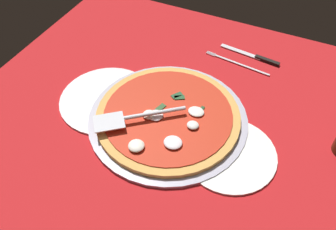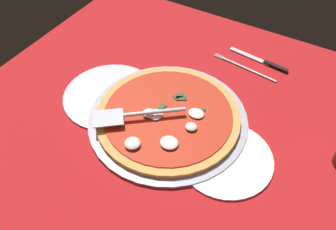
{
  "view_description": "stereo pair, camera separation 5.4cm",
  "coord_description": "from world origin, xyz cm",
  "px_view_note": "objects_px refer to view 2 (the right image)",
  "views": [
    {
      "loc": [
        26.15,
        -52.43,
        68.27
      ],
      "look_at": [
        0.56,
        2.2,
        2.31
      ],
      "focal_mm": 38.06,
      "sensor_mm": 36.0,
      "label": 1
    },
    {
      "loc": [
        30.94,
        -49.92,
        68.27
      ],
      "look_at": [
        0.56,
        2.2,
        2.31
      ],
      "focal_mm": 38.06,
      "sensor_mm": 36.0,
      "label": 2
    }
  ],
  "objects_px": {
    "dinner_plate_right": "(226,159)",
    "place_setting_far": "(254,65)",
    "dinner_plate_left": "(111,96)",
    "pizza": "(168,116)",
    "pizza_server": "(134,115)"
  },
  "relations": [
    {
      "from": "dinner_plate_left",
      "to": "place_setting_far",
      "type": "xyz_separation_m",
      "value": [
        0.29,
        0.32,
        -0.0
      ]
    },
    {
      "from": "dinner_plate_left",
      "to": "pizza",
      "type": "xyz_separation_m",
      "value": [
        0.18,
        0.0,
        0.02
      ]
    },
    {
      "from": "pizza_server",
      "to": "place_setting_far",
      "type": "xyz_separation_m",
      "value": [
        0.17,
        0.37,
        -0.04
      ]
    },
    {
      "from": "pizza_server",
      "to": "place_setting_far",
      "type": "relative_size",
      "value": 0.9
    },
    {
      "from": "pizza",
      "to": "pizza_server",
      "type": "relative_size",
      "value": 1.85
    },
    {
      "from": "dinner_plate_left",
      "to": "pizza",
      "type": "distance_m",
      "value": 0.18
    },
    {
      "from": "dinner_plate_right",
      "to": "pizza_server",
      "type": "bearing_deg",
      "value": -175.01
    },
    {
      "from": "dinner_plate_right",
      "to": "place_setting_far",
      "type": "xyz_separation_m",
      "value": [
        -0.07,
        0.35,
        -0.0
      ]
    },
    {
      "from": "dinner_plate_right",
      "to": "place_setting_far",
      "type": "distance_m",
      "value": 0.36
    },
    {
      "from": "dinner_plate_left",
      "to": "pizza_server",
      "type": "bearing_deg",
      "value": -24.92
    },
    {
      "from": "pizza",
      "to": "place_setting_far",
      "type": "distance_m",
      "value": 0.34
    },
    {
      "from": "dinner_plate_left",
      "to": "dinner_plate_right",
      "type": "bearing_deg",
      "value": -5.43
    },
    {
      "from": "dinner_plate_right",
      "to": "place_setting_far",
      "type": "bearing_deg",
      "value": 100.42
    },
    {
      "from": "dinner_plate_right",
      "to": "pizza",
      "type": "bearing_deg",
      "value": 168.69
    },
    {
      "from": "pizza",
      "to": "place_setting_far",
      "type": "bearing_deg",
      "value": 70.86
    }
  ]
}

